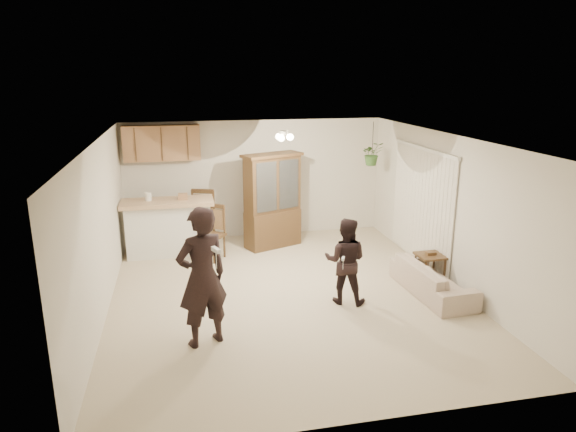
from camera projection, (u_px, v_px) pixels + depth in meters
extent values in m
plane|color=#C2B492|center=(286.00, 294.00, 8.29)|extent=(6.50, 6.50, 0.00)
cube|color=white|center=(286.00, 139.00, 7.61)|extent=(5.50, 6.50, 0.02)
cube|color=beige|center=(255.00, 179.00, 11.01)|extent=(5.50, 0.02, 2.50)
cube|color=beige|center=(356.00, 312.00, 4.89)|extent=(5.50, 0.02, 2.50)
cube|color=beige|center=(100.00, 231.00, 7.40)|extent=(0.02, 6.50, 2.50)
cube|color=beige|center=(449.00, 210.00, 8.50)|extent=(0.02, 6.50, 2.50)
cube|color=silver|center=(169.00, 230.00, 10.00)|extent=(1.60, 0.55, 1.00)
cube|color=tan|center=(167.00, 202.00, 9.85)|extent=(1.75, 0.70, 0.08)
cube|color=brown|center=(162.00, 143.00, 10.23)|extent=(1.50, 0.34, 0.70)
imported|color=#285923|center=(372.00, 154.00, 10.51)|extent=(0.43, 0.37, 0.48)
cylinder|color=black|center=(373.00, 138.00, 10.42)|extent=(0.01, 0.01, 0.65)
imported|color=beige|center=(433.00, 272.00, 8.22)|extent=(0.83, 1.91, 0.73)
imported|color=black|center=(202.00, 280.00, 6.55)|extent=(0.77, 0.65, 1.80)
imported|color=black|center=(345.00, 261.00, 7.84)|extent=(0.81, 0.74, 1.35)
cube|color=#392314|center=(273.00, 228.00, 10.51)|extent=(1.21, 0.84, 0.75)
cube|color=#392314|center=(272.00, 184.00, 10.26)|extent=(1.19, 0.78, 1.12)
cube|color=silver|center=(272.00, 184.00, 10.26)|extent=(0.91, 0.38, 0.98)
cube|color=#392314|center=(272.00, 155.00, 10.10)|extent=(1.30, 0.89, 0.06)
cube|color=#392314|center=(431.00, 256.00, 8.66)|extent=(0.46, 0.46, 0.04)
cube|color=#392314|center=(429.00, 274.00, 8.75)|extent=(0.39, 0.39, 0.03)
cube|color=#392314|center=(431.00, 253.00, 8.65)|extent=(0.16, 0.11, 0.05)
cube|color=#392314|center=(201.00, 223.00, 10.41)|extent=(0.66, 0.66, 0.06)
cube|color=#986F4C|center=(200.00, 208.00, 10.33)|extent=(0.37, 0.17, 0.45)
cube|color=#392314|center=(199.00, 194.00, 10.25)|extent=(0.46, 0.20, 0.09)
cube|color=#392314|center=(210.00, 236.00, 9.74)|extent=(0.64, 0.64, 0.05)
cube|color=#986F4C|center=(210.00, 222.00, 9.66)|extent=(0.30, 0.23, 0.40)
cube|color=#392314|center=(209.00, 208.00, 9.59)|extent=(0.37, 0.28, 0.08)
cube|color=#392314|center=(261.00, 228.00, 10.38)|extent=(0.51, 0.51, 0.05)
cube|color=#986F4C|center=(261.00, 216.00, 10.31)|extent=(0.31, 0.11, 0.36)
cube|color=#392314|center=(261.00, 205.00, 10.25)|extent=(0.38, 0.13, 0.07)
cube|color=white|center=(216.00, 250.00, 6.06)|extent=(0.11, 0.17, 0.05)
cube|color=white|center=(343.00, 259.00, 7.50)|extent=(0.08, 0.12, 0.04)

